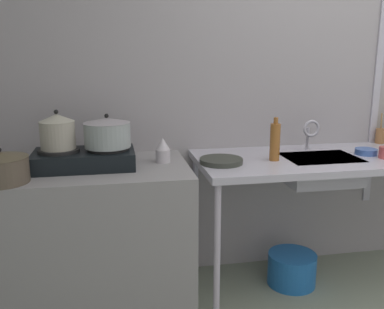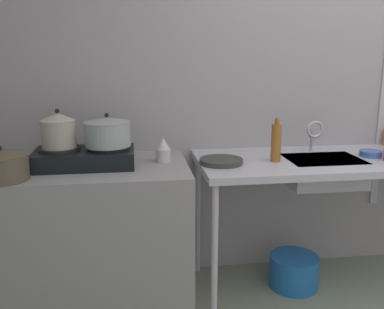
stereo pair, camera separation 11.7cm
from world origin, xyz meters
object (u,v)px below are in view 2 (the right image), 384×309
object	(u,v)px
pot_beside_stove	(1,165)
small_bowl_on_drainboard	(371,154)
pot_on_right_burner	(107,132)
faucet	(314,132)
percolator	(163,150)
frying_pan	(221,161)
pot_on_left_burner	(58,130)
bottle_by_sink	(276,142)
sink_basin	(323,171)
bucket_on_floor	(294,271)
stove	(85,157)

from	to	relation	value
pot_beside_stove	small_bowl_on_drainboard	size ratio (longest dim) A/B	1.97
pot_on_right_burner	faucet	size ratio (longest dim) A/B	1.25
percolator	frying_pan	world-z (taller)	percolator
pot_on_left_burner	bottle_by_sink	size ratio (longest dim) A/B	0.83
faucet	small_bowl_on_drainboard	size ratio (longest dim) A/B	1.52
faucet	frying_pan	size ratio (longest dim) A/B	0.82
faucet	bottle_by_sink	xyz separation A→B (m)	(-0.31, -0.18, -0.02)
pot_beside_stove	frying_pan	xyz separation A→B (m)	(1.15, 0.17, -0.06)
sink_basin	bucket_on_floor	bearing A→B (deg)	168.52
sink_basin	small_bowl_on_drainboard	bearing A→B (deg)	2.51
pot_on_right_burner	frying_pan	size ratio (longest dim) A/B	1.03
small_bowl_on_drainboard	frying_pan	bearing A→B (deg)	-177.50
faucet	sink_basin	bearing A→B (deg)	-90.81
bucket_on_floor	pot_on_right_burner	bearing A→B (deg)	-179.57
stove	small_bowl_on_drainboard	bearing A→B (deg)	-0.16
bucket_on_floor	frying_pan	bearing A→B (deg)	-173.76
stove	percolator	xyz separation A→B (m)	(0.44, 0.04, 0.02)
pot_on_left_burner	sink_basin	xyz separation A→B (m)	(1.53, -0.02, -0.29)
pot_on_right_burner	bucket_on_floor	distance (m)	1.47
pot_beside_stove	frying_pan	size ratio (longest dim) A/B	1.07
pot_on_right_burner	sink_basin	distance (m)	1.30
pot_on_left_burner	percolator	xyz separation A→B (m)	(0.57, 0.04, -0.14)
stove	frying_pan	distance (m)	0.77
frying_pan	pot_on_right_burner	bearing A→B (deg)	175.85
bottle_by_sink	small_bowl_on_drainboard	bearing A→B (deg)	3.09
frying_pan	bucket_on_floor	world-z (taller)	frying_pan
small_bowl_on_drainboard	bucket_on_floor	size ratio (longest dim) A/B	0.44
pot_beside_stove	sink_basin	xyz separation A→B (m)	(1.78, 0.19, -0.16)
pot_on_left_burner	small_bowl_on_drainboard	xyz separation A→B (m)	(1.84, -0.00, -0.19)
pot_on_right_burner	pot_beside_stove	xyz separation A→B (m)	(-0.51, -0.21, -0.12)
pot_on_left_burner	percolator	bearing A→B (deg)	3.79
pot_on_left_burner	small_bowl_on_drainboard	bearing A→B (deg)	-0.15
pot_beside_stove	frying_pan	world-z (taller)	pot_beside_stove
stove	faucet	bearing A→B (deg)	5.82
percolator	bucket_on_floor	world-z (taller)	percolator
stove	bucket_on_floor	bearing A→B (deg)	0.39
pot_on_left_burner	bucket_on_floor	size ratio (longest dim) A/B	0.69
bottle_by_sink	sink_basin	bearing A→B (deg)	3.67
pot_on_left_burner	faucet	size ratio (longest dim) A/B	1.03
stove	bottle_by_sink	bearing A→B (deg)	-2.01
pot_on_right_burner	sink_basin	bearing A→B (deg)	-0.84
pot_on_left_burner	pot_beside_stove	distance (m)	0.35
percolator	faucet	xyz separation A→B (m)	(0.96, 0.10, 0.06)
faucet	bucket_on_floor	world-z (taller)	faucet
pot_on_left_burner	pot_on_right_burner	size ratio (longest dim) A/B	0.83
sink_basin	bottle_by_sink	world-z (taller)	bottle_by_sink
sink_basin	bucket_on_floor	xyz separation A→B (m)	(-0.13, 0.03, -0.67)
pot_beside_stove	small_bowl_on_drainboard	bearing A→B (deg)	5.69
sink_basin	small_bowl_on_drainboard	world-z (taller)	small_bowl_on_drainboard
frying_pan	bucket_on_floor	distance (m)	0.91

